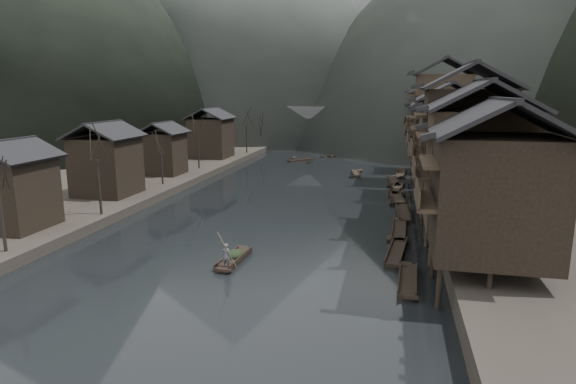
# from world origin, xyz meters

# --- Properties ---
(water) EXTENTS (300.00, 300.00, 0.00)m
(water) POSITION_xyz_m (0.00, 0.00, 0.00)
(water) COLOR black
(water) RESTS_ON ground
(right_bank) EXTENTS (40.00, 200.00, 1.80)m
(right_bank) POSITION_xyz_m (35.00, 40.00, 0.90)
(right_bank) COLOR #2D2823
(right_bank) RESTS_ON ground
(left_bank) EXTENTS (40.00, 200.00, 1.20)m
(left_bank) POSITION_xyz_m (-35.00, 40.00, 0.60)
(left_bank) COLOR #2D2823
(left_bank) RESTS_ON ground
(stilt_houses) EXTENTS (9.00, 67.60, 17.05)m
(stilt_houses) POSITION_xyz_m (17.28, 19.73, 8.85)
(stilt_houses) COLOR black
(stilt_houses) RESTS_ON ground
(left_houses) EXTENTS (8.10, 53.20, 8.73)m
(left_houses) POSITION_xyz_m (-20.50, 20.12, 5.66)
(left_houses) COLOR black
(left_houses) RESTS_ON left_bank
(bare_trees) EXTENTS (3.78, 73.88, 7.57)m
(bare_trees) POSITION_xyz_m (-17.00, 24.34, 6.43)
(bare_trees) COLOR black
(bare_trees) RESTS_ON left_bank
(moored_sampans) EXTENTS (2.85, 50.17, 0.47)m
(moored_sampans) POSITION_xyz_m (12.04, 15.27, 0.20)
(moored_sampans) COLOR black
(moored_sampans) RESTS_ON water
(midriver_boats) EXTENTS (15.07, 46.14, 0.45)m
(midriver_boats) POSITION_xyz_m (1.19, 53.00, 0.20)
(midriver_boats) COLOR black
(midriver_boats) RESTS_ON water
(stone_bridge) EXTENTS (40.00, 6.00, 9.00)m
(stone_bridge) POSITION_xyz_m (-0.00, 72.00, 5.11)
(stone_bridge) COLOR #4C4C4F
(stone_bridge) RESTS_ON ground
(hero_sampan) EXTENTS (1.44, 5.54, 0.44)m
(hero_sampan) POSITION_xyz_m (-0.19, -5.44, 0.20)
(hero_sampan) COLOR black
(hero_sampan) RESTS_ON water
(cargo_heap) EXTENTS (1.21, 1.59, 0.73)m
(cargo_heap) POSITION_xyz_m (-0.21, -5.18, 0.80)
(cargo_heap) COLOR black
(cargo_heap) RESTS_ON hero_sampan
(boatman) EXTENTS (0.71, 0.51, 1.83)m
(boatman) POSITION_xyz_m (-0.08, -7.36, 1.36)
(boatman) COLOR #58585A
(boatman) RESTS_ON hero_sampan
(bamboo_pole) EXTENTS (1.13, 1.60, 3.57)m
(bamboo_pole) POSITION_xyz_m (0.12, -7.36, 4.06)
(bamboo_pole) COLOR #8C7A51
(bamboo_pole) RESTS_ON boatman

